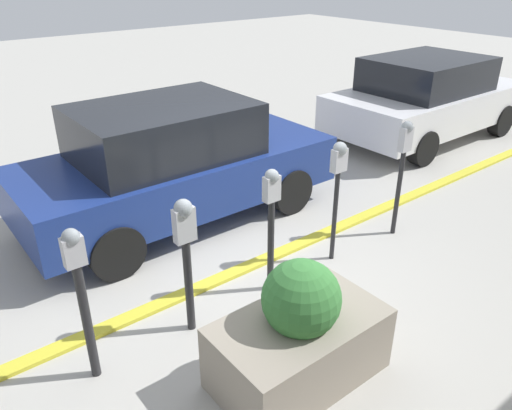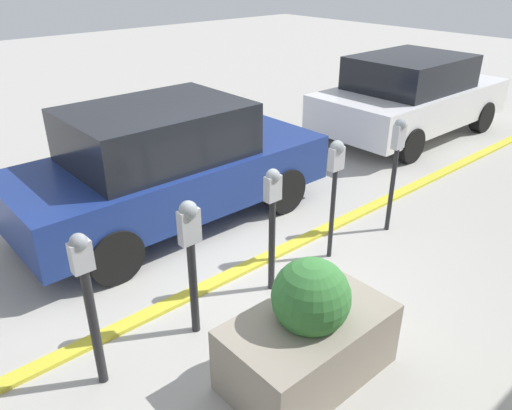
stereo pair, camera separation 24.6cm
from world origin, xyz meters
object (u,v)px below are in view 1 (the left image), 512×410
object	(u,v)px
parking_meter_middle	(271,210)
planter_box	(299,335)
parking_meter_nearest	(80,287)
parking_meter_fourth	(338,173)
parked_car_middle	(174,162)
parking_meter_second	(186,244)
parking_meter_farthest	(403,156)
parked_car_rear	(427,98)

from	to	relation	value
parking_meter_middle	planter_box	distance (m)	1.35
parking_meter_nearest	parking_meter_fourth	distance (m)	2.89
parking_meter_middle	parked_car_middle	size ratio (longest dim) A/B	0.34
parking_meter_fourth	parking_meter_middle	bearing A→B (deg)	-179.20
parking_meter_middle	parking_meter_nearest	bearing A→B (deg)	-179.06
parking_meter_second	parking_meter_fourth	bearing A→B (deg)	1.09
parking_meter_second	planter_box	size ratio (longest dim) A/B	0.96
parking_meter_middle	parking_meter_farthest	size ratio (longest dim) A/B	0.93
parking_meter_nearest	planter_box	world-z (taller)	parking_meter_nearest
parking_meter_second	parking_meter_middle	xyz separation A→B (m)	(0.99, 0.02, 0.00)
parking_meter_farthest	parked_car_middle	xyz separation A→B (m)	(-1.95, 2.06, -0.25)
parking_meter_second	parking_meter_fourth	world-z (taller)	parking_meter_fourth
parking_meter_fourth	parked_car_middle	xyz separation A→B (m)	(-0.90, 2.00, -0.27)
parked_car_rear	parking_meter_farthest	bearing A→B (deg)	-149.54
parked_car_middle	parking_meter_farthest	bearing A→B (deg)	-46.65
parking_meter_nearest	planter_box	xyz separation A→B (m)	(1.33, -1.07, -0.46)
planter_box	parking_meter_second	bearing A→B (deg)	109.55
planter_box	parked_car_middle	bearing A→B (deg)	78.14
parking_meter_farthest	parking_meter_fourth	bearing A→B (deg)	176.58
parking_meter_middle	parked_car_middle	distance (m)	2.02
parking_meter_middle	parking_meter_fourth	bearing A→B (deg)	0.80
parking_meter_fourth	planter_box	distance (m)	2.01
parked_car_middle	parking_meter_nearest	bearing A→B (deg)	-134.19
parking_meter_second	parked_car_middle	size ratio (longest dim) A/B	0.33
parking_meter_middle	parked_car_middle	bearing A→B (deg)	88.73
parking_meter_fourth	parked_car_rear	distance (m)	4.96
parking_meter_nearest	parking_meter_second	xyz separation A→B (m)	(0.95, 0.01, 0.04)
parking_meter_fourth	planter_box	size ratio (longest dim) A/B	1.02
parking_meter_middle	planter_box	world-z (taller)	parking_meter_middle
parking_meter_nearest	parked_car_rear	bearing A→B (deg)	15.29
parking_meter_farthest	parked_car_rear	size ratio (longest dim) A/B	0.36
parking_meter_second	parked_car_middle	bearing A→B (deg)	63.05
parked_car_rear	parking_meter_middle	bearing A→B (deg)	-159.95
parking_meter_middle	parked_car_middle	world-z (taller)	parked_car_middle
parking_meter_nearest	parking_meter_farthest	bearing A→B (deg)	-0.26
parking_meter_middle	planter_box	bearing A→B (deg)	-118.98
parked_car_middle	planter_box	bearing A→B (deg)	-101.95
parked_car_rear	parked_car_middle	bearing A→B (deg)	179.87
parking_meter_second	parked_car_rear	size ratio (longest dim) A/B	0.33
parking_meter_nearest	parking_meter_farthest	distance (m)	3.93
parking_meter_nearest	parked_car_rear	size ratio (longest dim) A/B	0.34
parking_meter_nearest	parking_meter_farthest	size ratio (longest dim) A/B	0.95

